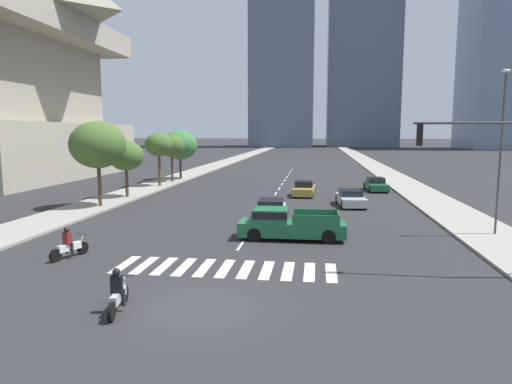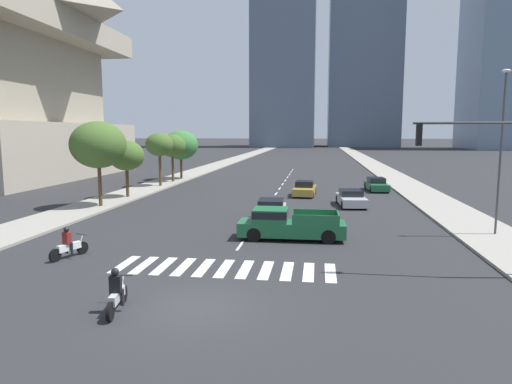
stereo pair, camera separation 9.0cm
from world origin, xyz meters
name	(u,v)px [view 1 (the left image)]	position (x,y,z in m)	size (l,w,h in m)	color
ground_plane	(199,308)	(0.00, 0.00, 0.00)	(800.00, 800.00, 0.00)	#28282B
sidewalk_east	(420,193)	(13.50, 30.00, 0.07)	(4.00, 260.00, 0.15)	gray
sidewalk_west	(145,189)	(-13.50, 30.00, 0.07)	(4.00, 260.00, 0.15)	gray
crosswalk_near	(225,268)	(0.00, 4.42, 0.00)	(9.45, 2.64, 0.01)	silver
lane_divider_center	(279,189)	(0.00, 32.42, 0.00)	(0.14, 50.00, 0.01)	silver
motorcycle_lead	(118,294)	(-2.50, -0.67, 0.58)	(0.71, 2.15, 1.49)	black
motorcycle_third	(69,246)	(-7.49, 5.06, 0.58)	(1.00, 2.05, 1.49)	black
pickup_truck	(287,224)	(2.25, 10.21, 0.81)	(5.79, 2.06, 1.67)	#1E6038
sedan_gold_0	(304,189)	(2.72, 27.54, 0.61)	(2.09, 4.41, 1.34)	#B28E38
sedan_silver_1	(351,198)	(6.55, 22.17, 0.59)	(2.30, 4.67, 1.26)	#B7BABF
sedan_green_2	(376,185)	(9.70, 32.00, 0.60)	(2.07, 4.51, 1.31)	#1E6038
sedan_silver_3	(271,211)	(0.87, 15.39, 0.63)	(2.05, 4.81, 1.36)	#B7BABF
traffic_signal_near	(496,164)	(10.81, 4.84, 4.56)	(5.28, 0.28, 6.41)	#333335
street_lamp_east	(501,142)	(13.80, 12.39, 5.27)	(0.50, 0.24, 9.00)	#3F3F42
street_tree_nearest	(98,145)	(-12.70, 18.62, 4.84)	(4.20, 4.20, 6.48)	#4C3823
street_tree_second	(126,156)	(-12.70, 23.67, 3.76)	(3.08, 3.08, 4.93)	#4C3823
street_tree_third	(159,145)	(-12.70, 32.09, 4.47)	(2.89, 2.89, 5.58)	#4C3823
street_tree_fourth	(172,146)	(-12.70, 36.34, 4.24)	(3.08, 3.08, 5.42)	#4C3823
street_tree_fifth	(180,145)	(-12.70, 39.59, 4.24)	(4.18, 4.18, 5.88)	#4C3823
office_tower_center_skyline	(363,45)	(21.15, 176.90, 40.16)	(27.39, 25.50, 81.37)	slate
office_tower_right_skyline	(511,41)	(67.92, 153.55, 36.04)	(27.77, 26.70, 83.02)	slate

